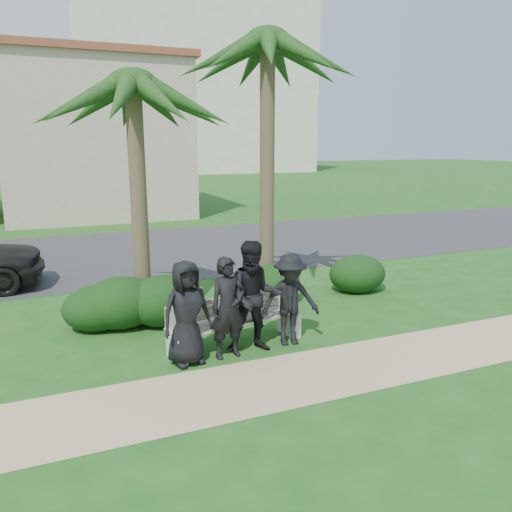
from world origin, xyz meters
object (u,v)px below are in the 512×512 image
object	(u,v)px
man_a	(187,313)
man_b	(228,308)
palm_left	(133,86)
man_d	(290,300)
man_c	(254,297)
palm_right	(268,45)
park_bench	(236,325)

from	to	relation	value
man_a	man_b	size ratio (longest dim) A/B	1.00
palm_left	man_d	bearing A→B (deg)	-49.94
man_c	man_b	bearing A→B (deg)	-157.88
man_c	man_d	size ratio (longest dim) A/B	1.17
man_b	man_d	size ratio (longest dim) A/B	1.04
man_b	palm_right	world-z (taller)	palm_right
man_c	palm_right	xyz separation A→B (m)	(1.41, 2.71, 4.44)
man_c	palm_left	world-z (taller)	palm_left
park_bench	man_d	size ratio (longest dim) A/B	1.51
man_b	park_bench	bearing A→B (deg)	49.29
man_a	man_d	bearing A→B (deg)	-7.78
park_bench	man_a	bearing A→B (deg)	-168.25
man_a	man_b	distance (m)	0.68
man_a	palm_left	size ratio (longest dim) A/B	0.31
park_bench	palm_left	bearing A→B (deg)	109.38
park_bench	palm_right	world-z (taller)	palm_right
palm_left	palm_right	size ratio (longest dim) A/B	0.85
palm_left	palm_right	world-z (taller)	palm_right
man_b	man_a	bearing A→B (deg)	173.09
palm_left	palm_right	xyz separation A→B (m)	(2.80, 0.22, 0.95)
park_bench	man_a	xyz separation A→B (m)	(-0.94, -0.35, 0.46)
palm_left	man_a	bearing A→B (deg)	-84.76
man_c	palm_right	bearing A→B (deg)	76.98
man_b	palm_left	size ratio (longest dim) A/B	0.31
man_c	palm_left	xyz separation A→B (m)	(-1.40, 2.49, 3.49)
man_c	man_a	bearing A→B (deg)	-163.16
man_b	palm_left	bearing A→B (deg)	104.11
man_b	palm_right	xyz separation A→B (m)	(1.89, 2.78, 4.54)
man_b	man_d	distance (m)	1.16
man_c	man_d	bearing A→B (deg)	17.05
palm_left	man_c	bearing A→B (deg)	-60.71
park_bench	palm_left	distance (m)	4.76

